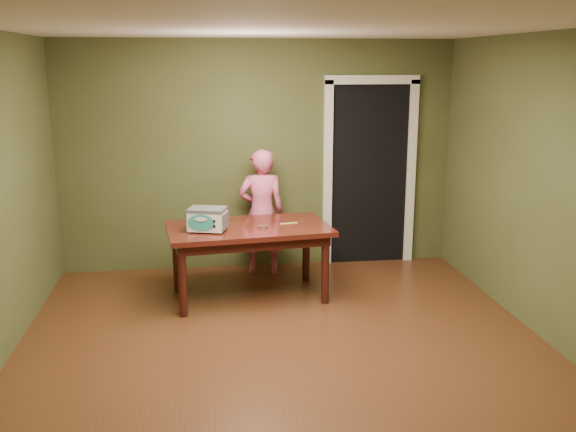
{
  "coord_description": "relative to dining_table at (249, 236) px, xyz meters",
  "views": [
    {
      "loc": [
        -0.64,
        -4.74,
        2.35
      ],
      "look_at": [
        0.14,
        1.0,
        0.95
      ],
      "focal_mm": 40.0,
      "sensor_mm": 36.0,
      "label": 1
    }
  ],
  "objects": [
    {
      "name": "floor",
      "position": [
        0.2,
        -1.45,
        -0.65
      ],
      "size": [
        5.0,
        5.0,
        0.0
      ],
      "primitive_type": "plane",
      "color": "#522817",
      "rests_on": "ground"
    },
    {
      "name": "dining_table",
      "position": [
        0.0,
        0.0,
        0.0
      ],
      "size": [
        1.69,
        1.07,
        0.75
      ],
      "rotation": [
        0.0,
        0.0,
        0.11
      ],
      "color": "#36100C",
      "rests_on": "floor"
    },
    {
      "name": "baking_pan",
      "position": [
        0.14,
        -0.08,
        0.11
      ],
      "size": [
        0.1,
        0.1,
        0.02
      ],
      "color": "silver",
      "rests_on": "dining_table"
    },
    {
      "name": "toy_oven",
      "position": [
        -0.41,
        -0.14,
        0.22
      ],
      "size": [
        0.42,
        0.34,
        0.23
      ],
      "rotation": [
        0.0,
        0.0,
        -0.28
      ],
      "color": "#4C4F54",
      "rests_on": "dining_table"
    },
    {
      "name": "spatula",
      "position": [
        0.41,
        0.04,
        0.1
      ],
      "size": [
        0.18,
        0.06,
        0.01
      ],
      "primitive_type": "cube",
      "rotation": [
        0.0,
        0.0,
        0.19
      ],
      "color": "#DDC460",
      "rests_on": "dining_table"
    },
    {
      "name": "room_shell",
      "position": [
        0.2,
        -1.45,
        1.06
      ],
      "size": [
        4.52,
        5.02,
        2.61
      ],
      "color": "#49532C",
      "rests_on": "ground"
    },
    {
      "name": "doorway",
      "position": [
        1.5,
        1.33,
        0.41
      ],
      "size": [
        1.1,
        0.66,
        2.25
      ],
      "color": "black",
      "rests_on": "ground"
    },
    {
      "name": "child",
      "position": [
        0.2,
        0.75,
        0.06
      ],
      "size": [
        0.53,
        0.35,
        1.42
      ],
      "primitive_type": "imported",
      "rotation": [
        0.0,
        0.0,
        3.11
      ],
      "color": "#E35D8B",
      "rests_on": "floor"
    }
  ]
}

